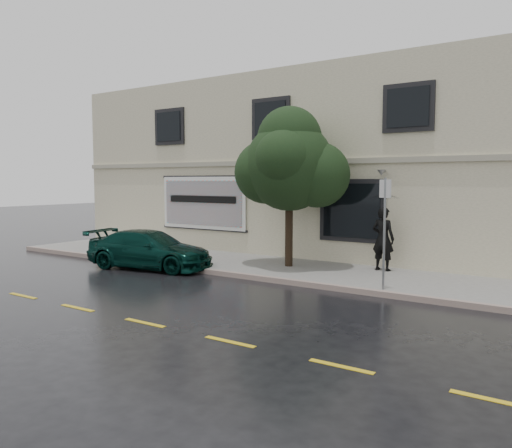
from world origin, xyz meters
The scene contains 12 objects.
ground centered at (0.00, 0.00, 0.00)m, with size 90.00×90.00×0.00m, color black.
sidewalk centered at (0.00, 3.25, 0.07)m, with size 20.00×3.50×0.15m, color gray.
curb centered at (0.00, 1.50, 0.07)m, with size 20.00×0.18×0.16m, color gray.
road_marking centered at (0.00, -3.50, 0.01)m, with size 19.00×0.12×0.01m, color gold.
building centered at (0.00, 9.00, 3.50)m, with size 20.00×8.12×7.00m.
billboard centered at (-3.20, 4.92, 2.05)m, with size 4.30×0.16×2.20m.
car centered at (-2.44, 1.20, 0.64)m, with size 1.94×4.40×1.28m, color black.
pedestrian centered at (4.50, 4.37, 1.14)m, with size 0.72×0.48×1.98m, color black.
umbrella centered at (4.50, 4.37, 2.50)m, with size 0.98×0.98×0.73m, color black.
street_tree centered at (1.66, 3.44, 3.40)m, with size 2.90×2.90×4.72m.
fire_hydrant centered at (-3.23, 1.94, 0.58)m, with size 0.36×0.34×0.88m.
sign_pole centered at (5.46, 1.70, 1.85)m, with size 0.34×0.13×2.87m.
Camera 1 is at (9.73, -10.66, 2.95)m, focal length 35.00 mm.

